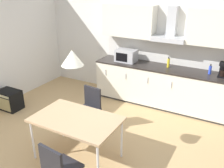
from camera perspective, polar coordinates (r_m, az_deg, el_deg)
name	(u,v)px	position (r m, az deg, el deg)	size (l,w,h in m)	color
ground_plane	(79,147)	(4.59, -7.53, -14.13)	(7.71, 7.79, 0.02)	tan
wall_back	(141,41)	(6.15, 6.58, 9.67)	(6.16, 0.10, 2.71)	silver
kitchen_counter	(163,86)	(5.85, 11.62, -0.56)	(3.23, 0.68, 0.92)	#333333
backsplash_tile	(170,52)	(5.90, 13.13, 7.04)	(3.21, 0.02, 0.54)	silver
upper_wall_cabinets	(171,25)	(5.62, 13.26, 13.08)	(3.21, 0.40, 0.73)	silver
microwave	(126,56)	(5.97, 3.26, 6.48)	(0.48, 0.35, 0.28)	#ADADB2
coffee_maker	(224,69)	(5.47, 24.16, 3.05)	(0.18, 0.19, 0.30)	black
bottle_blue	(210,70)	(5.53, 21.50, 3.04)	(0.06, 0.06, 0.21)	blue
bottle_yellow	(168,63)	(5.69, 12.77, 4.75)	(0.06, 0.06, 0.24)	yellow
dining_table	(76,121)	(3.97, -8.17, -8.37)	(1.35, 0.84, 0.74)	tan
chair_near_right	(58,167)	(3.41, -12.25, -17.99)	(0.44, 0.44, 0.87)	black
chair_far_left	(89,105)	(4.76, -5.18, -4.84)	(0.44, 0.44, 0.87)	black
guitar_amp	(9,100)	(6.12, -22.39, -3.34)	(0.52, 0.37, 0.44)	black
pendant_lamp	(72,58)	(3.55, -9.08, 5.93)	(0.32, 0.32, 0.22)	silver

